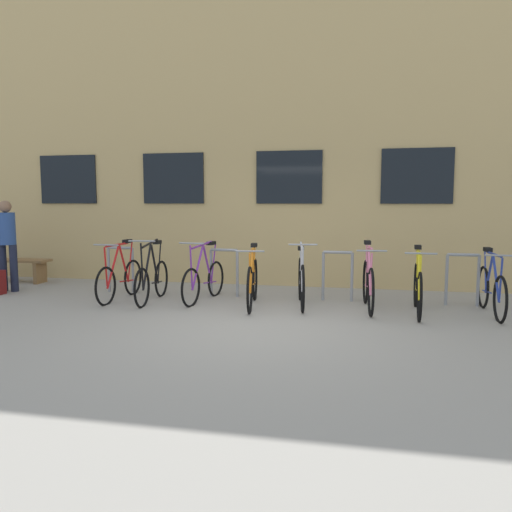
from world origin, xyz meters
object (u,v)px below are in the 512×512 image
bicycle_orange (252,282)px  bicycle_blue (491,289)px  bicycle_black (152,279)px  bicycle_yellow (418,287)px  bicycle_red (120,278)px  bicycle_purple (204,279)px  bicycle_pink (368,284)px  bicycle_silver (301,281)px  person_browsing (7,239)px  wooden_bench (11,265)px

bicycle_orange → bicycle_blue: (3.64, 0.13, -0.02)m
bicycle_black → bicycle_yellow: (4.32, -0.00, 0.02)m
bicycle_orange → bicycle_black: size_ratio=1.09×
bicycle_red → bicycle_orange: bicycle_red is taller
bicycle_red → bicycle_orange: bearing=-1.2°
bicycle_purple → bicycle_yellow: size_ratio=0.91×
bicycle_pink → bicycle_blue: 1.80m
bicycle_silver → bicycle_black: size_ratio=1.06×
bicycle_pink → bicycle_black: (-3.58, -0.14, -0.02)m
bicycle_pink → bicycle_orange: (-1.84, -0.15, -0.01)m
bicycle_blue → person_browsing: 8.44m
bicycle_silver → bicycle_purple: 1.67m
bicycle_silver → bicycle_black: 2.53m
bicycle_purple → bicycle_black: bearing=-165.1°
bicycle_red → bicycle_pink: (4.20, 0.10, 0.03)m
bicycle_orange → bicycle_yellow: 2.57m
bicycle_pink → bicycle_yellow: bearing=-11.3°
bicycle_yellow → person_browsing: person_browsing is taller
bicycle_black → person_browsing: bearing=173.9°
bicycle_purple → bicycle_orange: 0.93m
bicycle_red → wooden_bench: bearing=158.3°
bicycle_yellow → bicycle_silver: bearing=173.4°
bicycle_orange → bicycle_red: bearing=178.8°
wooden_bench → person_browsing: size_ratio=1.01×
bicycle_pink → bicycle_purple: bicycle_pink is taller
bicycle_black → person_browsing: 3.11m
bicycle_yellow → bicycle_pink: bearing=168.7°
bicycle_orange → wooden_bench: size_ratio=1.03×
bicycle_orange → wooden_bench: bicycle_orange is taller
bicycle_pink → bicycle_black: 3.58m
bicycle_pink → person_browsing: 6.64m
bicycle_silver → bicycle_purple: (-1.67, 0.02, -0.03)m
bicycle_purple → bicycle_yellow: bearing=-3.8°
bicycle_black → bicycle_silver: bearing=4.7°
bicycle_pink → bicycle_black: bicycle_black is taller
bicycle_pink → person_browsing: size_ratio=1.00×
bicycle_purple → wooden_bench: bearing=166.9°
bicycle_purple → bicycle_black: (-0.85, -0.23, 0.01)m
bicycle_black → bicycle_blue: size_ratio=0.95×
bicycle_yellow → person_browsing: size_ratio=1.04×
bicycle_yellow → bicycle_blue: (1.07, 0.13, -0.01)m
wooden_bench → person_browsing: (0.72, -0.97, 0.62)m
bicycle_black → wooden_bench: size_ratio=0.94×
bicycle_red → person_browsing: 2.51m
bicycle_pink → person_browsing: person_browsing is taller
bicycle_black → person_browsing: size_ratio=0.95×
bicycle_purple → bicycle_pink: bearing=-1.7°
wooden_bench → bicycle_silver: bearing=-9.8°
bicycle_yellow → wooden_bench: bearing=170.9°
bicycle_red → bicycle_yellow: (4.93, -0.05, 0.02)m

